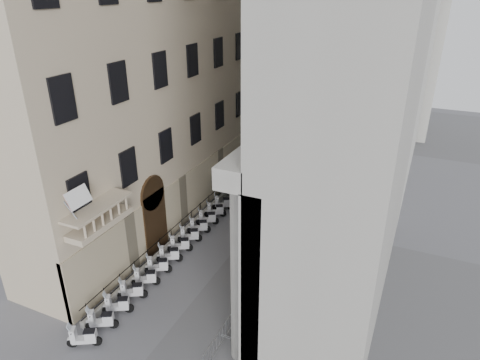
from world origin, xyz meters
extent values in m
cube|color=beige|center=(0.00, 48.00, 15.00)|extent=(22.00, 10.00, 30.00)
cylinder|color=silver|center=(-4.62, 20.13, 1.15)|extent=(0.06, 0.06, 2.30)
cylinder|color=silver|center=(-1.69, 20.13, 1.15)|extent=(0.06, 0.06, 2.30)
cylinder|color=silver|center=(-4.62, 23.05, 1.15)|extent=(0.06, 0.06, 2.30)
cylinder|color=silver|center=(-1.69, 23.05, 1.15)|extent=(0.06, 0.06, 2.30)
cube|color=silver|center=(-3.15, 21.59, 2.35)|extent=(3.14, 3.14, 0.13)
cone|color=silver|center=(-3.15, 21.59, 2.87)|extent=(4.18, 4.18, 1.05)
cylinder|color=gray|center=(-2.50, 21.56, 4.46)|extent=(0.16, 0.16, 8.92)
cylinder|color=gray|center=(-1.16, 21.53, 8.92)|extent=(2.68, 0.17, 0.12)
cube|color=gray|center=(0.06, 21.51, 8.86)|extent=(0.56, 0.26, 0.17)
cube|color=black|center=(-4.20, 23.99, 0.89)|extent=(0.46, 0.88, 1.78)
cube|color=#19E54C|center=(-4.07, 24.03, 1.09)|extent=(0.20, 0.63, 0.99)
imported|color=#0E0D36|center=(1.80, 22.01, 0.89)|extent=(0.75, 0.60, 1.78)
imported|color=black|center=(2.37, 29.31, 0.78)|extent=(0.79, 0.63, 1.56)
imported|color=black|center=(-1.33, 31.15, 0.81)|extent=(0.85, 0.60, 1.62)
camera|label=1|loc=(10.57, -8.48, 16.90)|focal=32.00mm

